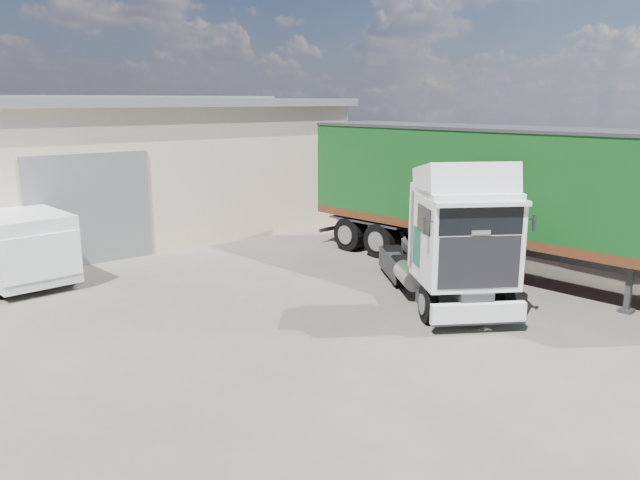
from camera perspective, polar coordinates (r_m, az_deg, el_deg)
ground at (r=14.24m, az=1.70°, el=-8.91°), size 120.00×120.00×0.00m
brick_boundary_wall at (r=26.04m, az=12.48°, el=3.57°), size 0.35×26.00×2.50m
tractor_unit at (r=16.16m, az=12.18°, el=-0.52°), size 4.87×5.94×3.87m
box_trailer at (r=19.73m, az=16.10°, el=4.85°), size 4.00×13.61×4.46m
panel_van at (r=20.50m, az=-26.20°, el=-0.30°), size 2.49×5.33×2.12m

